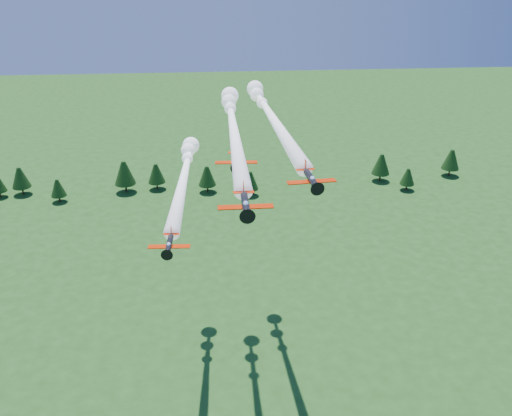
{
  "coord_description": "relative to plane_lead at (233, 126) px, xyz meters",
  "views": [
    {
      "loc": [
        -4.08,
        -75.66,
        82.45
      ],
      "look_at": [
        1.7,
        0.0,
        45.64
      ],
      "focal_mm": 40.0,
      "sensor_mm": 36.0,
      "label": 1
    }
  ],
  "objects": [
    {
      "name": "plane_left",
      "position": [
        -9.42,
        4.34,
        -10.73
      ],
      "size": [
        7.12,
        49.76,
        3.7
      ],
      "rotation": [
        0.0,
        0.0,
        -0.05
      ],
      "color": "black",
      "rests_on": "ground"
    },
    {
      "name": "treeline",
      "position": [
        -3.36,
        86.8,
        -44.74
      ],
      "size": [
        167.5,
        18.28,
        11.44
      ],
      "color": "#382314",
      "rests_on": "ground"
    },
    {
      "name": "plane_slot",
      "position": [
        -0.12,
        -14.94,
        -0.87
      ],
      "size": [
        6.65,
        7.24,
        2.35
      ],
      "rotation": [
        0.0,
        0.0,
        -0.04
      ],
      "color": "black",
      "rests_on": "ground"
    },
    {
      "name": "plane_right",
      "position": [
        7.69,
        8.21,
        -0.69
      ],
      "size": [
        9.83,
        57.98,
        3.7
      ],
      "rotation": [
        0.0,
        0.0,
        0.08
      ],
      "color": "black",
      "rests_on": "ground"
    },
    {
      "name": "plane_lead",
      "position": [
        0.0,
        0.0,
        0.0
      ],
      "size": [
        7.19,
        59.67,
        3.7
      ],
      "rotation": [
        0.0,
        0.0,
        0.01
      ],
      "color": "black",
      "rests_on": "ground"
    }
  ]
}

